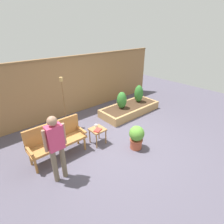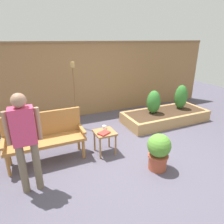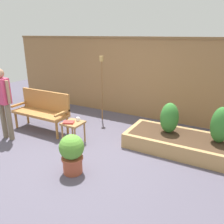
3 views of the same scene
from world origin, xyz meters
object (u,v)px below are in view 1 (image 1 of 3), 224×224
garden_bench (56,138)px  potted_boxwood (137,136)px  book_on_table (98,130)px  person_by_bench (56,144)px  side_table (98,131)px  cup_on_table (96,126)px  shrub_far_corner (139,94)px  shrub_near_bench (122,100)px  tiki_torch (63,94)px

garden_bench → potted_boxwood: size_ratio=2.10×
book_on_table → person_by_bench: person_by_bench is taller
side_table → cup_on_table: (0.04, 0.12, 0.12)m
side_table → shrub_far_corner: 2.87m
shrub_near_bench → person_by_bench: bearing=-156.6°
cup_on_table → book_on_table: bearing=-114.4°
potted_boxwood → shrub_far_corner: bearing=40.3°
shrub_near_bench → tiki_torch: 2.15m
book_on_table → shrub_far_corner: shrub_far_corner is taller
potted_boxwood → garden_bench: bearing=147.2°
garden_bench → shrub_far_corner: size_ratio=2.08×
cup_on_table → shrub_far_corner: 2.79m
potted_boxwood → shrub_near_bench: shrub_near_bench is taller
garden_bench → shrub_near_bench: 2.96m
side_table → book_on_table: 0.14m
garden_bench → book_on_table: (1.07, -0.34, -0.05)m
garden_bench → side_table: bearing=-13.3°
side_table → cup_on_table: 0.17m
cup_on_table → potted_boxwood: potted_boxwood is taller
potted_boxwood → tiki_torch: size_ratio=0.40×
cup_on_table → shrub_near_bench: size_ratio=0.16×
side_table → potted_boxwood: 1.10m
book_on_table → garden_bench: bearing=136.0°
cup_on_table → person_by_bench: bearing=-156.4°
cup_on_table → side_table: bearing=-109.4°
side_table → person_by_bench: 1.61m
side_table → cup_on_table: cup_on_table is taller
garden_bench → tiki_torch: tiki_torch is taller
tiki_torch → shrub_near_bench: bearing=-17.8°
potted_boxwood → book_on_table: bearing=131.6°
book_on_table → shrub_near_bench: bearing=1.2°
shrub_far_corner → person_by_bench: person_by_bench is taller
shrub_near_bench → cup_on_table: bearing=-156.7°
shrub_near_bench → tiki_torch: tiki_torch is taller
side_table → shrub_far_corner: bearing=17.6°
garden_bench → tiki_torch: size_ratio=0.85×
side_table → shrub_near_bench: size_ratio=0.76×
potted_boxwood → person_by_bench: size_ratio=0.44×
side_table → potted_boxwood: bearing=-53.1°
potted_boxwood → tiki_torch: bearing=110.0°
tiki_torch → person_by_bench: tiki_torch is taller
book_on_table → potted_boxwood: bearing=-74.5°
garden_bench → potted_boxwood: 2.12m
garden_bench → book_on_table: 1.12m
shrub_far_corner → tiki_torch: size_ratio=0.41×
shrub_near_bench → person_by_bench: person_by_bench is taller
side_table → cup_on_table: bearing=70.6°
shrub_near_bench → tiki_torch: bearing=162.2°
garden_bench → side_table: garden_bench is taller
shrub_near_bench → tiki_torch: size_ratio=0.37×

